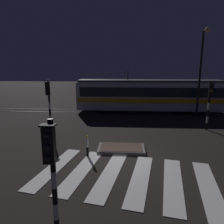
% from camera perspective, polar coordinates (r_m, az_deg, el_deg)
% --- Properties ---
extents(ground_plane, '(120.00, 120.00, 0.00)m').
position_cam_1_polar(ground_plane, '(10.54, 3.57, -12.66)').
color(ground_plane, black).
extents(rail_near, '(80.00, 0.12, 0.03)m').
position_cam_1_polar(rail_near, '(20.69, 3.71, -0.29)').
color(rail_near, '#59595E').
rests_on(rail_near, ground).
extents(rail_far, '(80.00, 0.12, 0.03)m').
position_cam_1_polar(rail_far, '(22.10, 3.72, 0.50)').
color(rail_far, '#59595E').
rests_on(rail_far, ground).
extents(crosswalk_zebra, '(7.74, 5.38, 0.02)m').
position_cam_1_polar(crosswalk_zebra, '(9.02, 3.52, -17.06)').
color(crosswalk_zebra, silver).
rests_on(crosswalk_zebra, ground).
extents(traffic_island, '(2.51, 1.41, 0.18)m').
position_cam_1_polar(traffic_island, '(11.54, 2.55, -9.92)').
color(traffic_island, slate).
rests_on(traffic_island, ground).
extents(traffic_light_corner_far_right, '(0.36, 0.42, 3.46)m').
position_cam_1_polar(traffic_light_corner_far_right, '(16.14, 25.17, 3.33)').
color(traffic_light_corner_far_right, black).
rests_on(traffic_light_corner_far_right, ground).
extents(traffic_light_corner_far_left, '(0.36, 0.42, 3.58)m').
position_cam_1_polar(traffic_light_corner_far_left, '(15.35, -16.97, 3.84)').
color(traffic_light_corner_far_left, black).
rests_on(traffic_light_corner_far_left, ground).
extents(traffic_light_kerb_mid_left, '(0.36, 0.42, 3.19)m').
position_cam_1_polar(traffic_light_kerb_mid_left, '(5.46, -16.24, -13.18)').
color(traffic_light_kerb_mid_left, black).
rests_on(traffic_light_kerb_mid_left, ground).
extents(street_lamp_trackside_right, '(0.44, 1.21, 7.59)m').
position_cam_1_polar(street_lamp_trackside_right, '(19.85, 23.36, 12.12)').
color(street_lamp_trackside_right, black).
rests_on(street_lamp_trackside_right, ground).
extents(tram, '(14.36, 2.58, 4.15)m').
position_cam_1_polar(tram, '(21.23, 10.04, 4.60)').
color(tram, silver).
rests_on(tram, ground).
extents(bollard_island_edge, '(0.12, 0.12, 1.11)m').
position_cam_1_polar(bollard_island_edge, '(10.63, -6.75, -9.23)').
color(bollard_island_edge, black).
rests_on(bollard_island_edge, ground).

